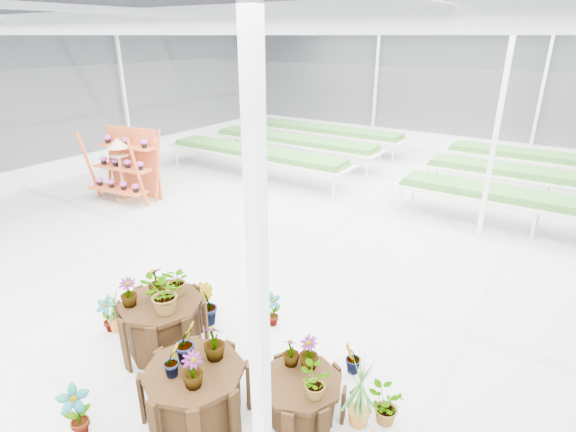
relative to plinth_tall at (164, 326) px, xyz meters
The scene contains 10 objects.
ground_plane 2.57m from the plinth_tall, 93.34° to the left, with size 24.00×24.00×0.00m, color gray.
greenhouse_shell 3.14m from the plinth_tall, 93.34° to the left, with size 18.00×24.00×4.50m, color white, non-canonical shape.
steel_frame 3.14m from the plinth_tall, 93.34° to the left, with size 18.00×24.00×4.50m, color silver, non-canonical shape.
nursery_benches 9.73m from the plinth_tall, 90.87° to the left, with size 16.00×7.00×0.84m, color silver, non-canonical shape.
plinth_tall is the anchor object (origin of this frame).
plinth_mid 1.34m from the plinth_tall, 26.57° to the right, with size 1.22×1.22×0.65m, color black.
plinth_low 2.21m from the plinth_tall, ahead, with size 1.04×1.04×0.47m, color black.
shelf_rack 6.91m from the plinth_tall, 146.41° to the left, with size 1.81×0.96×1.92m, color #BB4C24, non-canonical shape.
bird_table 6.87m from the plinth_tall, 147.05° to the left, with size 0.41×0.41×1.72m, color tan, non-canonical shape.
nursery_plants 0.79m from the plinth_tall, ahead, with size 4.58×3.28×1.37m.
Camera 1 is at (4.52, -5.94, 4.20)m, focal length 28.00 mm.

